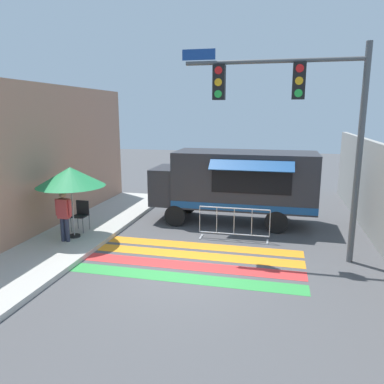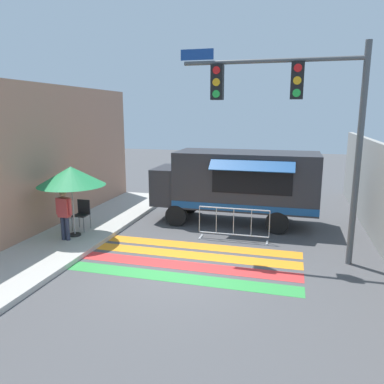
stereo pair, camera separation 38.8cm
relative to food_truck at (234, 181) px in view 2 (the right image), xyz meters
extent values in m
plane|color=#4C4C4F|center=(-0.77, -4.64, -1.54)|extent=(60.00, 60.00, 0.00)
cube|color=#B7B5AD|center=(-5.69, -4.64, -1.48)|extent=(4.40, 16.00, 0.14)
cube|color=green|center=(-0.77, -5.02, -1.54)|extent=(6.40, 0.56, 0.01)
cube|color=red|center=(-0.77, -4.26, -1.54)|extent=(6.40, 0.56, 0.01)
cube|color=orange|center=(-0.77, -3.50, -1.54)|extent=(6.40, 0.56, 0.01)
cube|color=orange|center=(-0.77, -2.74, -1.54)|extent=(6.40, 0.56, 0.01)
cube|color=#2D2D33|center=(0.45, 0.01, 0.08)|extent=(4.97, 2.00, 1.97)
cube|color=#2D2D33|center=(-2.03, 0.01, -0.24)|extent=(1.75, 1.84, 1.33)
cube|color=#1E232D|center=(-2.86, 0.01, 0.09)|extent=(0.06, 1.60, 0.51)
cube|color=black|center=(0.74, -1.01, 0.23)|extent=(2.63, 0.03, 0.89)
cube|color=#194C8C|center=(0.74, -1.22, 0.75)|extent=(2.73, 0.43, 0.31)
cube|color=#194C8C|center=(0.45, -1.00, -0.73)|extent=(4.97, 0.01, 0.24)
cylinder|color=black|center=(-1.89, -0.91, -1.16)|extent=(0.76, 0.22, 0.76)
cylinder|color=black|center=(-1.89, 0.93, -1.16)|extent=(0.76, 0.22, 0.76)
cylinder|color=black|center=(1.62, -0.91, -1.16)|extent=(0.76, 0.22, 0.76)
cylinder|color=black|center=(1.62, 0.93, -1.16)|extent=(0.76, 0.22, 0.76)
cylinder|color=#515456|center=(3.60, -2.98, 1.29)|extent=(0.16, 0.16, 5.67)
cylinder|color=#515456|center=(1.32, -2.98, 3.72)|extent=(4.56, 0.11, 0.11)
cube|color=black|center=(2.01, -3.01, 3.21)|extent=(0.32, 0.28, 0.90)
cylinder|color=red|center=(2.01, -3.15, 3.51)|extent=(0.20, 0.02, 0.20)
cylinder|color=#F2A519|center=(2.01, -3.15, 3.21)|extent=(0.20, 0.02, 0.20)
cylinder|color=green|center=(2.01, -3.15, 2.91)|extent=(0.20, 0.02, 0.20)
cube|color=black|center=(-0.05, -3.01, 3.21)|extent=(0.32, 0.28, 0.90)
cylinder|color=red|center=(-0.05, -3.15, 3.51)|extent=(0.20, 0.02, 0.20)
cylinder|color=#F2A519|center=(-0.05, -3.15, 3.21)|extent=(0.20, 0.02, 0.20)
cylinder|color=green|center=(-0.05, -3.15, 2.91)|extent=(0.20, 0.02, 0.20)
cube|color=navy|center=(-0.61, -3.00, 3.94)|extent=(0.90, 0.02, 0.28)
cylinder|color=black|center=(-4.55, -3.19, -1.38)|extent=(0.36, 0.36, 0.06)
cylinder|color=#B2B2B7|center=(-4.55, -3.19, -0.30)|extent=(0.04, 0.04, 2.21)
cone|color=#268C4C|center=(-4.55, -3.19, 0.51)|extent=(2.08, 2.08, 0.59)
cylinder|color=#4C4C51|center=(-4.88, -2.81, -1.16)|extent=(0.02, 0.02, 0.49)
cylinder|color=#4C4C51|center=(-4.45, -2.81, -1.16)|extent=(0.02, 0.02, 0.49)
cylinder|color=#4C4C51|center=(-4.88, -2.39, -1.16)|extent=(0.02, 0.02, 0.49)
cylinder|color=#4C4C51|center=(-4.45, -2.39, -1.16)|extent=(0.02, 0.02, 0.49)
cube|color=black|center=(-4.66, -2.60, -0.90)|extent=(0.45, 0.45, 0.03)
cube|color=black|center=(-4.66, -2.39, -0.65)|extent=(0.45, 0.03, 0.47)
cylinder|color=#2D3347|center=(-4.67, -3.62, -1.04)|extent=(0.13, 0.13, 0.73)
cylinder|color=#2D3347|center=(-4.52, -3.62, -1.04)|extent=(0.13, 0.13, 0.73)
cube|color=#CC3F3F|center=(-4.59, -3.62, -0.38)|extent=(0.34, 0.20, 0.59)
cylinder|color=#CC3F3F|center=(-4.81, -3.62, -0.35)|extent=(0.09, 0.09, 0.50)
cylinder|color=#CC3F3F|center=(-4.37, -3.62, -0.35)|extent=(0.09, 0.09, 0.50)
sphere|color=#9E7051|center=(-4.59, -3.62, 0.05)|extent=(0.21, 0.21, 0.21)
cylinder|color=#B7BABF|center=(0.32, -1.94, -0.51)|extent=(2.21, 0.04, 0.04)
cylinder|color=#B7BABF|center=(0.32, -1.94, -1.35)|extent=(2.21, 0.04, 0.04)
cylinder|color=#B7BABF|center=(-0.79, -1.94, -0.93)|extent=(0.02, 0.02, 0.85)
cylinder|color=#B7BABF|center=(-0.23, -1.94, -0.93)|extent=(0.02, 0.02, 0.85)
cylinder|color=#B7BABF|center=(0.32, -1.94, -0.93)|extent=(0.02, 0.02, 0.85)
cylinder|color=#B7BABF|center=(0.88, -1.94, -0.93)|extent=(0.02, 0.02, 0.85)
cylinder|color=#B7BABF|center=(1.43, -1.94, -0.93)|extent=(0.02, 0.02, 0.85)
cube|color=#B7BABF|center=(-0.74, -1.94, -1.53)|extent=(0.06, 0.44, 0.03)
cube|color=#B7BABF|center=(1.38, -1.94, -1.53)|extent=(0.06, 0.44, 0.03)
camera|label=1|loc=(1.60, -13.27, 2.43)|focal=35.00mm
camera|label=2|loc=(1.98, -13.17, 2.43)|focal=35.00mm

